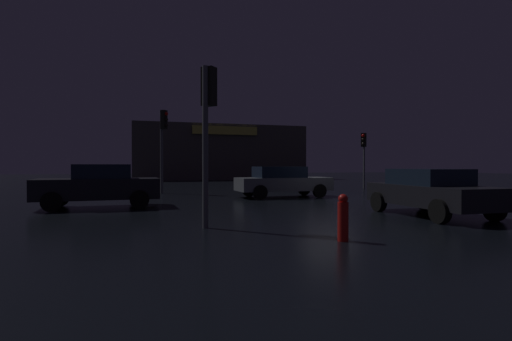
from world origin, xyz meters
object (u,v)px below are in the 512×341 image
(car_far, at_px, (282,181))
(traffic_signal_cross_right, at_px, (364,147))
(car_crossing, at_px, (430,191))
(fire_hydrant, at_px, (343,218))
(traffic_signal_cross_left, at_px, (163,136))
(car_near, at_px, (99,185))
(store_building, at_px, (218,153))
(traffic_signal_main, at_px, (208,113))

(car_far, bearing_deg, traffic_signal_cross_right, 31.76)
(car_crossing, xyz_separation_m, fire_hydrant, (-4.61, -2.74, -0.28))
(traffic_signal_cross_left, xyz_separation_m, car_crossing, (7.09, -12.25, -2.40))
(car_near, xyz_separation_m, car_crossing, (9.85, -5.53, -0.06))
(traffic_signal_cross_left, height_order, fire_hydrant, traffic_signal_cross_left)
(store_building, relative_size, traffic_signal_cross_left, 4.09)
(store_building, height_order, car_near, store_building)
(traffic_signal_cross_right, relative_size, car_far, 0.80)
(store_building, xyz_separation_m, car_crossing, (-0.59, -33.62, -2.23))
(fire_hydrant, bearing_deg, car_near, 122.30)
(car_far, xyz_separation_m, fire_hydrant, (-2.85, -10.62, -0.30))
(traffic_signal_cross_left, bearing_deg, store_building, 70.24)
(traffic_signal_cross_left, distance_m, car_near, 7.63)
(car_near, bearing_deg, traffic_signal_cross_left, 67.65)
(traffic_signal_main, height_order, traffic_signal_cross_right, traffic_signal_main)
(traffic_signal_cross_left, height_order, car_far, traffic_signal_cross_left)
(traffic_signal_cross_right, bearing_deg, traffic_signal_main, -134.95)
(store_building, xyz_separation_m, car_far, (-2.35, -25.74, -2.20))
(traffic_signal_main, bearing_deg, fire_hydrant, -48.21)
(car_crossing, bearing_deg, fire_hydrant, -149.26)
(traffic_signal_main, height_order, traffic_signal_cross_left, traffic_signal_cross_left)
(car_far, bearing_deg, car_crossing, -77.38)
(traffic_signal_main, distance_m, car_near, 6.74)
(traffic_signal_cross_left, relative_size, traffic_signal_cross_right, 1.25)
(traffic_signal_cross_left, bearing_deg, traffic_signal_cross_right, 1.37)
(store_building, relative_size, traffic_signal_main, 4.70)
(store_building, distance_m, traffic_signal_cross_right, 21.70)
(traffic_signal_cross_right, height_order, car_crossing, traffic_signal_cross_right)
(traffic_signal_cross_right, height_order, fire_hydrant, traffic_signal_cross_right)
(traffic_signal_cross_left, xyz_separation_m, fire_hydrant, (2.47, -14.99, -2.68))
(store_building, distance_m, traffic_signal_cross_left, 22.70)
(fire_hydrant, bearing_deg, car_crossing, 30.74)
(store_building, height_order, traffic_signal_cross_right, store_building)
(car_crossing, bearing_deg, traffic_signal_cross_left, 120.05)
(traffic_signal_cross_left, bearing_deg, traffic_signal_main, -89.17)
(traffic_signal_main, relative_size, car_near, 0.93)
(store_building, xyz_separation_m, traffic_signal_main, (-7.50, -33.80, -0.14))
(traffic_signal_main, bearing_deg, traffic_signal_cross_right, 45.05)
(store_building, distance_m, car_crossing, 33.69)
(car_far, height_order, car_crossing, car_far)
(car_near, xyz_separation_m, car_far, (8.09, 2.34, -0.03))
(car_far, distance_m, fire_hydrant, 11.00)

